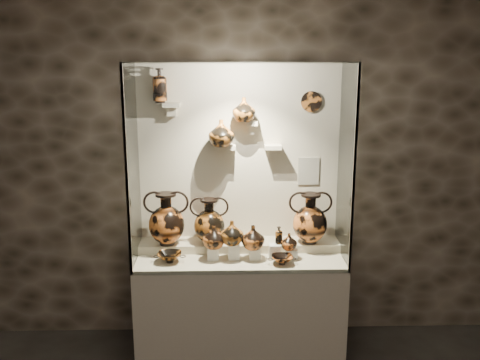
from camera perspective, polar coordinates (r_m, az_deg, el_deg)
name	(u,v)px	position (r m, az deg, el deg)	size (l,w,h in m)	color
wall_back	(239,157)	(4.53, -0.11, 2.46)	(5.00, 0.02, 3.20)	#2E261D
plinth	(240,304)	(4.62, -0.01, -13.10)	(1.70, 0.60, 0.80)	beige
front_tier	(240,258)	(4.45, -0.01, -8.31)	(1.68, 0.58, 0.03)	#C2B496
rear_tier	(239,246)	(4.60, -0.06, -7.10)	(1.70, 0.25, 0.10)	#C2B496
back_panel	(239,157)	(4.53, -0.11, 2.45)	(1.70, 0.03, 1.60)	beige
glass_front	(241,173)	(3.93, 0.11, 0.74)	(1.70, 0.01, 1.60)	white
glass_left	(132,165)	(4.28, -11.40, 1.53)	(0.01, 0.60, 1.60)	white
glass_right	(346,164)	(4.33, 11.27, 1.66)	(0.01, 0.60, 1.60)	white
glass_top	(240,62)	(4.13, -0.01, 12.50)	(1.70, 0.60, 0.01)	white
frame_post_left	(127,174)	(4.00, -12.00, 0.67)	(0.02, 0.02, 1.60)	gray
frame_post_right	(354,172)	(4.05, 12.07, 0.81)	(0.02, 0.02, 1.60)	gray
pedestal_a	(213,253)	(4.38, -2.89, -7.78)	(0.09, 0.09, 0.10)	silver
pedestal_b	(234,251)	(4.37, -0.65, -7.59)	(0.09, 0.09, 0.13)	silver
pedestal_c	(255,253)	(4.39, 1.59, -7.81)	(0.09, 0.09, 0.09)	silver
pedestal_d	(274,251)	(4.39, 3.70, -7.60)	(0.09, 0.09, 0.12)	silver
pedestal_e	(292,253)	(4.41, 5.52, -7.80)	(0.09, 0.09, 0.08)	silver
bracket_ul	(171,105)	(4.41, -7.32, 7.95)	(0.14, 0.12, 0.04)	beige
bracket_ca	(227,147)	(4.44, -1.38, 3.52)	(0.14, 0.12, 0.04)	beige
bracket_cb	(251,123)	(4.41, 1.22, 6.09)	(0.10, 0.12, 0.04)	beige
bracket_cc	(273,147)	(4.45, 3.52, 3.54)	(0.14, 0.12, 0.04)	beige
amphora_left	(166,219)	(4.48, -7.85, -4.12)	(0.36, 0.36, 0.45)	#CC6727
amphora_mid	(209,221)	(4.48, -3.30, -4.38)	(0.31, 0.31, 0.39)	#A1581C
amphora_right	(310,218)	(4.51, 7.49, -4.06)	(0.35, 0.35, 0.43)	#CC6727
jug_a	(214,237)	(4.31, -2.82, -6.06)	(0.18, 0.18, 0.19)	#CC6727
jug_b	(232,233)	(4.30, -0.88, -5.63)	(0.19, 0.19, 0.20)	#A1581C
jug_c	(253,237)	(4.32, 1.39, -6.12)	(0.19, 0.19, 0.20)	#CC6727
jug_e	(289,241)	(4.36, 5.25, -6.55)	(0.13, 0.13, 0.14)	#CC6727
lekythos_small	(279,234)	(4.36, 4.16, -5.78)	(0.07, 0.07, 0.16)	#A1581C
kylix_left	(170,256)	(4.35, -7.51, -8.06)	(0.25, 0.21, 0.10)	#A1581C
kylix_right	(282,259)	(4.29, 4.50, -8.39)	(0.22, 0.18, 0.09)	#CC6727
lekythos_tall	(160,83)	(4.40, -8.56, 10.17)	(0.13, 0.13, 0.31)	#CC6727
ovoid_vase_a	(221,133)	(4.36, -2.01, 5.04)	(0.21, 0.21, 0.22)	#A1581C
ovoid_vase_b	(244,110)	(4.35, 0.42, 7.53)	(0.19, 0.19, 0.20)	#A1581C
wall_plate	(311,102)	(4.49, 7.62, 8.28)	(0.17, 0.17, 0.02)	#B96324
info_placard	(309,171)	(4.59, 7.33, 0.96)	(0.18, 0.01, 0.24)	beige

